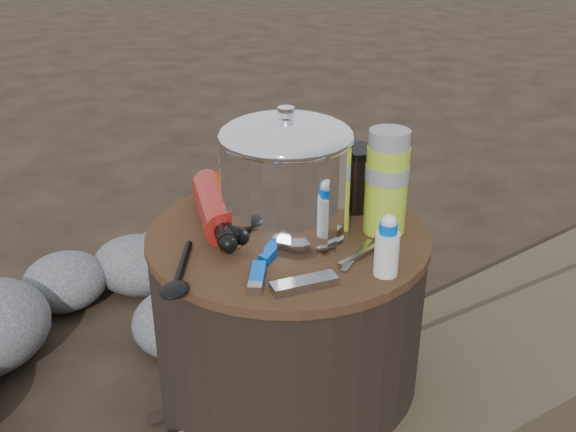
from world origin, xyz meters
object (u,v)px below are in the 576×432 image
(camping_pot, at_px, (286,178))
(fuel_bottle, at_px, (215,207))
(travel_mug, at_px, (353,178))
(log_main, at_px, (561,354))
(thermos, at_px, (387,183))
(stump, at_px, (288,338))

(camping_pot, relative_size, fuel_bottle, 0.83)
(fuel_bottle, bearing_deg, camping_pot, -37.39)
(camping_pot, height_order, travel_mug, camping_pot)
(log_main, distance_m, camping_pot, 0.79)
(log_main, bearing_deg, thermos, -103.86)
(log_main, bearing_deg, stump, -108.13)
(camping_pot, bearing_deg, log_main, 33.81)
(camping_pot, height_order, thermos, camping_pot)
(stump, distance_m, thermos, 0.36)
(camping_pot, xyz_separation_m, travel_mug, (0.08, 0.15, -0.05))
(log_main, relative_size, travel_mug, 15.28)
(log_main, xyz_separation_m, thermos, (-0.37, -0.27, 0.47))
(travel_mug, bearing_deg, fuel_bottle, -146.48)
(stump, xyz_separation_m, thermos, (0.16, 0.06, 0.32))
(stump, distance_m, camping_pot, 0.33)
(travel_mug, bearing_deg, log_main, 23.69)
(camping_pot, relative_size, thermos, 1.20)
(log_main, distance_m, thermos, 0.65)
(fuel_bottle, bearing_deg, stump, -29.11)
(camping_pot, distance_m, fuel_bottle, 0.16)
(camping_pot, bearing_deg, fuel_bottle, 175.15)
(fuel_bottle, distance_m, thermos, 0.30)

